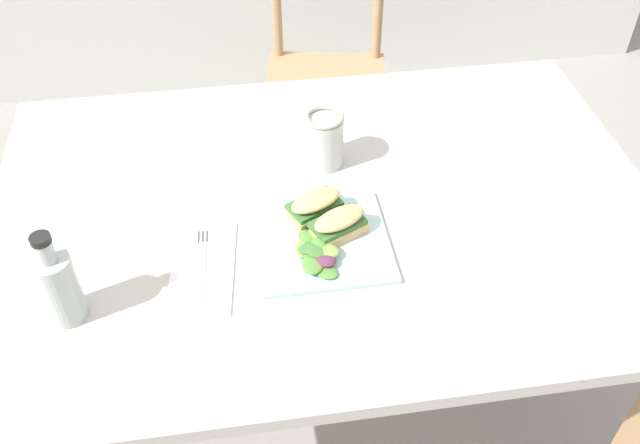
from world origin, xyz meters
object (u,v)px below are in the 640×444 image
dining_table (326,242)px  bottle_cold_brew (60,290)px  sandwich_half_back (316,206)px  plate_lunch (323,242)px  fork_on_napkin (203,259)px  chair_wooden_far (326,77)px  mason_jar_iced_tea (324,142)px  sandwich_half_front (339,224)px

dining_table → bottle_cold_brew: size_ratio=7.13×
dining_table → sandwich_half_back: 0.16m
plate_lunch → fork_on_napkin: size_ratio=1.36×
dining_table → bottle_cold_brew: bottle_cold_brew is taller
chair_wooden_far → plate_lunch: 1.12m
chair_wooden_far → sandwich_half_back: bearing=-100.1°
fork_on_napkin → mason_jar_iced_tea: size_ratio=1.45×
bottle_cold_brew → mason_jar_iced_tea: bottle_cold_brew is taller
dining_table → chair_wooden_far: bearing=81.1°
bottle_cold_brew → sandwich_half_back: bearing=20.8°
sandwich_half_back → bottle_cold_brew: size_ratio=0.64×
dining_table → sandwich_half_front: bearing=-85.4°
mason_jar_iced_tea → dining_table: bearing=-96.5°
dining_table → fork_on_napkin: 0.31m
dining_table → chair_wooden_far: (0.15, 0.96, -0.18)m
sandwich_half_front → fork_on_napkin: 0.27m
plate_lunch → sandwich_half_front: (0.03, 0.01, 0.03)m
chair_wooden_far → bottle_cold_brew: size_ratio=4.49×
plate_lunch → mason_jar_iced_tea: 0.26m
sandwich_half_back → fork_on_napkin: bearing=-160.5°
bottle_cold_brew → chair_wooden_far: bearing=61.3°
bottle_cold_brew → mason_jar_iced_tea: 0.62m
plate_lunch → fork_on_napkin: (-0.23, -0.01, 0.00)m
plate_lunch → mason_jar_iced_tea: mason_jar_iced_tea is taller
fork_on_napkin → bottle_cold_brew: (-0.24, -0.10, 0.06)m
dining_table → sandwich_half_front: sandwich_half_front is taller
dining_table → mason_jar_iced_tea: 0.22m
fork_on_napkin → mason_jar_iced_tea: bearing=43.8°
sandwich_half_back → bottle_cold_brew: (-0.46, -0.18, 0.03)m
plate_lunch → chair_wooden_far: bearing=80.8°
mason_jar_iced_tea → bottle_cold_brew: bearing=-144.9°
sandwich_half_front → mason_jar_iced_tea: (0.01, 0.24, 0.02)m
chair_wooden_far → dining_table: bearing=-98.9°
dining_table → sandwich_half_back: (-0.03, -0.04, 0.15)m
sandwich_half_back → sandwich_half_front: bearing=-57.8°
chair_wooden_far → mason_jar_iced_tea: bearing=-99.3°
sandwich_half_front → chair_wooden_far: bearing=82.4°
plate_lunch → bottle_cold_brew: bottle_cold_brew is taller
dining_table → plate_lunch: plate_lunch is taller
chair_wooden_far → sandwich_half_front: (-0.14, -1.06, 0.33)m
sandwich_half_front → bottle_cold_brew: bottle_cold_brew is taller
sandwich_half_front → sandwich_half_back: 0.07m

